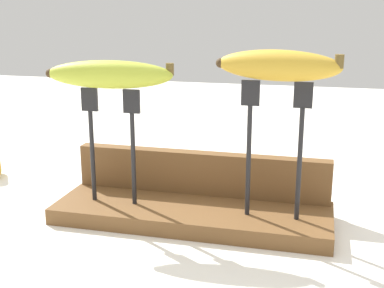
# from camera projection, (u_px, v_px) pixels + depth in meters

# --- Properties ---
(ground_plane) EXTENTS (3.00, 3.00, 0.00)m
(ground_plane) POSITION_uv_depth(u_px,v_px,m) (192.00, 221.00, 0.81)
(ground_plane) COLOR white
(wooden_board) EXTENTS (0.43, 0.14, 0.03)m
(wooden_board) POSITION_uv_depth(u_px,v_px,m) (192.00, 213.00, 0.81)
(wooden_board) COLOR brown
(wooden_board) RESTS_ON ground
(board_backstop) EXTENTS (0.42, 0.02, 0.07)m
(board_backstop) POSITION_uv_depth(u_px,v_px,m) (201.00, 173.00, 0.85)
(board_backstop) COLOR brown
(board_backstop) RESTS_ON wooden_board
(fork_stand_left) EXTENTS (0.09, 0.01, 0.18)m
(fork_stand_left) POSITION_uv_depth(u_px,v_px,m) (112.00, 135.00, 0.79)
(fork_stand_left) COLOR black
(fork_stand_left) RESTS_ON wooden_board
(fork_stand_right) EXTENTS (0.10, 0.01, 0.20)m
(fork_stand_right) POSITION_uv_depth(u_px,v_px,m) (275.00, 138.00, 0.73)
(fork_stand_right) COLOR black
(fork_stand_right) RESTS_ON wooden_board
(banana_raised_left) EXTENTS (0.20, 0.06, 0.04)m
(banana_raised_left) POSITION_uv_depth(u_px,v_px,m) (109.00, 74.00, 0.77)
(banana_raised_left) COLOR #B2C138
(banana_raised_left) RESTS_ON fork_stand_left
(banana_raised_right) EXTENTS (0.18, 0.07, 0.04)m
(banana_raised_right) POSITION_uv_depth(u_px,v_px,m) (278.00, 65.00, 0.70)
(banana_raised_right) COLOR gold
(banana_raised_right) RESTS_ON fork_stand_right
(banana_chunk_near) EXTENTS (0.06, 0.06, 0.04)m
(banana_chunk_near) POSITION_uv_depth(u_px,v_px,m) (242.00, 168.00, 1.01)
(banana_chunk_near) COLOR yellow
(banana_chunk_near) RESTS_ON ground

